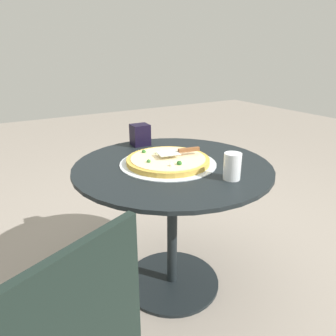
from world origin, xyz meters
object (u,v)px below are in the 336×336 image
(patio_table, at_px, (172,198))
(drinking_cup, at_px, (232,166))
(pizza_on_tray, at_px, (168,161))
(napkin_dispenser, at_px, (140,135))
(pizza_server, at_px, (179,151))

(patio_table, height_order, drinking_cup, drinking_cup)
(pizza_on_tray, height_order, napkin_dispenser, napkin_dispenser)
(pizza_on_tray, relative_size, napkin_dispenser, 3.88)
(pizza_on_tray, bearing_deg, patio_table, -138.26)
(napkin_dispenser, bearing_deg, patio_table, -88.94)
(patio_table, bearing_deg, pizza_on_tray, 41.74)
(pizza_on_tray, bearing_deg, napkin_dispenser, -4.41)
(pizza_on_tray, xyz_separation_m, napkin_dispenser, (0.36, -0.03, 0.05))
(patio_table, bearing_deg, drinking_cup, -157.68)
(patio_table, xyz_separation_m, pizza_on_tray, (0.02, 0.02, 0.19))
(pizza_server, distance_m, drinking_cup, 0.31)
(pizza_server, bearing_deg, drinking_cup, -166.26)
(patio_table, bearing_deg, pizza_server, -73.63)
(patio_table, distance_m, pizza_on_tray, 0.20)
(pizza_on_tray, height_order, pizza_server, pizza_server)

